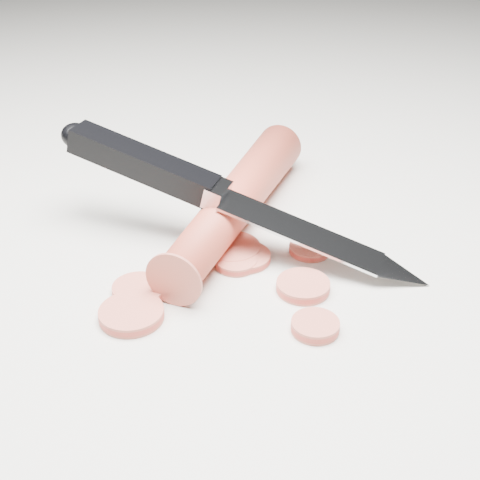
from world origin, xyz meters
name	(u,v)px	position (x,y,z in m)	size (l,w,h in m)	color
ground	(205,252)	(0.00, 0.00, 0.00)	(2.40, 2.40, 0.00)	silver
carrot	(236,201)	(0.04, 0.03, 0.02)	(0.03, 0.03, 0.22)	red
carrot_slice_0	(137,289)	(-0.06, -0.03, 0.00)	(0.03, 0.03, 0.01)	#C45542
carrot_slice_1	(139,293)	(-0.06, -0.03, 0.00)	(0.03, 0.03, 0.01)	#C45542
carrot_slice_2	(245,257)	(0.02, -0.02, 0.00)	(0.04, 0.04, 0.01)	#C45542
carrot_slice_3	(310,249)	(0.07, -0.03, 0.00)	(0.03, 0.03, 0.01)	#C45542
carrot_slice_4	(236,262)	(0.01, -0.03, 0.00)	(0.03, 0.03, 0.01)	#C45542
carrot_slice_5	(232,249)	(0.02, -0.01, 0.00)	(0.04, 0.04, 0.01)	#C45542
carrot_slice_6	(315,326)	(0.03, -0.11, 0.00)	(0.03, 0.03, 0.01)	#C45542
carrot_slice_7	(303,286)	(0.04, -0.07, 0.00)	(0.04, 0.04, 0.01)	#C45542
carrot_slice_8	(131,314)	(-0.07, -0.05, 0.00)	(0.04, 0.04, 0.01)	#C45542
kitchen_knife	(238,198)	(0.03, 0.00, 0.04)	(0.22, 0.22, 0.08)	#B7B9BE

